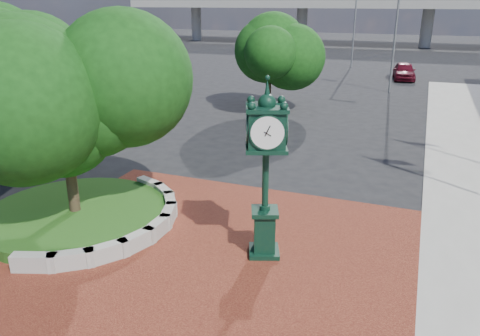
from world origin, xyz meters
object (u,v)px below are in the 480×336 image
post_clock (266,164)px  parked_car (404,71)px  street_lamp_far (357,13)px  street_lamp_near (400,21)px

post_clock → parked_car: (2.01, 35.46, -2.05)m
post_clock → street_lamp_far: (-3.80, 42.92, 2.88)m
post_clock → street_lamp_far: bearing=95.1°
street_lamp_far → post_clock: bearing=-84.9°
post_clock → street_lamp_near: street_lamp_near is taller
street_lamp_near → street_lamp_far: size_ratio=0.98×
parked_car → street_lamp_far: (-5.81, 7.46, 4.93)m
post_clock → street_lamp_far: size_ratio=0.53×
street_lamp_near → post_clock: bearing=-93.0°
post_clock → parked_car: bearing=86.8°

